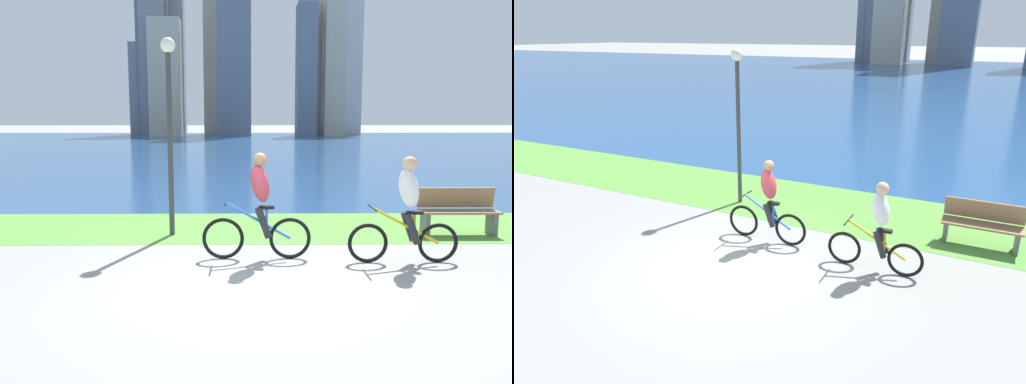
% 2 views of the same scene
% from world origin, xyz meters
% --- Properties ---
extents(ground_plane, '(300.00, 300.00, 0.00)m').
position_xyz_m(ground_plane, '(0.00, 0.00, 0.00)').
color(ground_plane, gray).
extents(grass_strip_bayside, '(120.00, 2.96, 0.01)m').
position_xyz_m(grass_strip_bayside, '(0.00, 3.67, 0.00)').
color(grass_strip_bayside, '#59933D').
rests_on(grass_strip_bayside, ground).
extents(bay_water_surface, '(300.00, 65.58, 0.00)m').
position_xyz_m(bay_water_surface, '(0.00, 37.94, 0.00)').
color(bay_water_surface, navy).
rests_on(bay_water_surface, ground).
extents(cyclist_lead, '(1.74, 0.52, 1.71)m').
position_xyz_m(cyclist_lead, '(0.12, 1.29, 0.84)').
color(cyclist_lead, black).
rests_on(cyclist_lead, ground).
extents(cyclist_trailing, '(1.73, 0.52, 1.67)m').
position_xyz_m(cyclist_trailing, '(2.40, 1.04, 0.83)').
color(cyclist_trailing, black).
rests_on(cyclist_trailing, ground).
extents(bench_near_path, '(1.50, 0.47, 0.90)m').
position_xyz_m(bench_near_path, '(4.02, 3.00, 0.45)').
color(bench_near_path, olive).
rests_on(bench_near_path, ground).
extents(lamppost_tall, '(0.28, 0.28, 3.71)m').
position_xyz_m(lamppost_tall, '(-1.53, 3.00, 2.45)').
color(lamppost_tall, '#38383D').
rests_on(lamppost_tall, ground).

